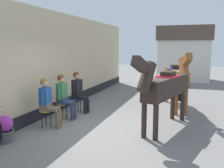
% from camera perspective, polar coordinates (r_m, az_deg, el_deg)
% --- Properties ---
extents(ground_plane, '(40.00, 40.00, 0.00)m').
position_cam_1_polar(ground_plane, '(9.66, 5.66, -4.73)').
color(ground_plane, slate).
extents(pub_facade_wall, '(0.34, 14.00, 3.40)m').
position_cam_1_polar(pub_facade_wall, '(8.98, -12.53, 4.02)').
color(pub_facade_wall, '#CCB793').
rests_on(pub_facade_wall, ground_plane).
extents(distant_cottage, '(3.40, 2.60, 3.50)m').
position_cam_1_polar(distant_cottage, '(17.01, 16.35, 6.91)').
color(distant_cottage, silver).
rests_on(distant_cottage, ground_plane).
extents(seated_visitor_near, '(0.61, 0.49, 1.39)m').
position_cam_1_polar(seated_visitor_near, '(7.05, -14.67, -3.58)').
color(seated_visitor_near, gold).
rests_on(seated_visitor_near, ground_plane).
extents(seated_visitor_middle, '(0.61, 0.49, 1.39)m').
position_cam_1_polar(seated_visitor_middle, '(7.74, -11.08, -2.37)').
color(seated_visitor_middle, gold).
rests_on(seated_visitor_middle, ground_plane).
extents(seated_visitor_far, '(0.61, 0.48, 1.39)m').
position_cam_1_polar(seated_visitor_far, '(8.45, -7.73, -1.35)').
color(seated_visitor_far, '#194C99').
rests_on(seated_visitor_far, ground_plane).
extents(saddled_horse_near, '(1.09, 2.92, 2.06)m').
position_cam_1_polar(saddled_horse_near, '(6.70, 12.01, -0.80)').
color(saddled_horse_near, '#2D231E').
rests_on(saddled_horse_near, ground_plane).
extents(saddled_horse_far, '(1.09, 2.92, 2.06)m').
position_cam_1_polar(saddled_horse_far, '(9.10, 14.64, 1.60)').
color(saddled_horse_far, brown).
rests_on(saddled_horse_far, ground_plane).
extents(flower_planter_near, '(0.43, 0.43, 0.64)m').
position_cam_1_polar(flower_planter_near, '(6.41, -23.60, -9.38)').
color(flower_planter_near, '#4C4C51').
rests_on(flower_planter_near, ground_plane).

